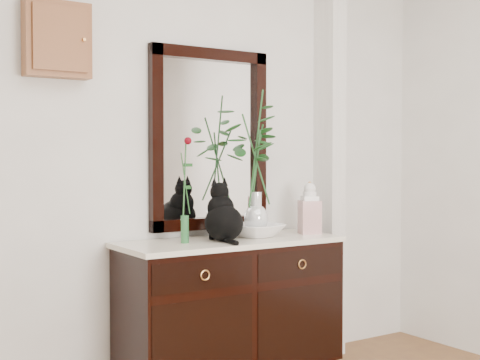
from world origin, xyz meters
TOP-DOWN VIEW (x-y plane):
  - wall_back at (0.00, 1.98)m, footprint 3.60×0.04m
  - pilaster at (1.00, 1.90)m, footprint 0.12×0.20m
  - sideboard at (0.10, 1.73)m, footprint 1.33×0.52m
  - wall_mirror at (0.10, 1.97)m, footprint 0.80×0.06m
  - key_cabinet at (-0.85, 1.94)m, footprint 0.35×0.10m
  - cat at (0.03, 1.69)m, footprint 0.28×0.33m
  - lotus_bowl at (0.29, 1.75)m, footprint 0.36×0.36m
  - vase_branches at (0.29, 1.75)m, footprint 0.55×0.55m
  - bud_vase_rose at (-0.20, 1.73)m, footprint 0.07×0.07m
  - ginger_jar at (0.67, 1.70)m, footprint 0.16×0.16m

SIDE VIEW (x-z plane):
  - sideboard at x=0.10m, z-range 0.06..0.88m
  - lotus_bowl at x=0.29m, z-range 0.85..0.93m
  - ginger_jar at x=0.67m, z-range 0.85..1.18m
  - cat at x=0.03m, z-range 0.85..1.19m
  - bud_vase_rose at x=-0.20m, z-range 0.85..1.45m
  - vase_branches at x=0.29m, z-range 0.87..1.75m
  - wall_back at x=0.00m, z-range 0.00..2.70m
  - pilaster at x=1.00m, z-range 0.00..2.70m
  - wall_mirror at x=0.10m, z-range 0.89..1.99m
  - key_cabinet at x=-0.85m, z-range 1.75..2.15m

